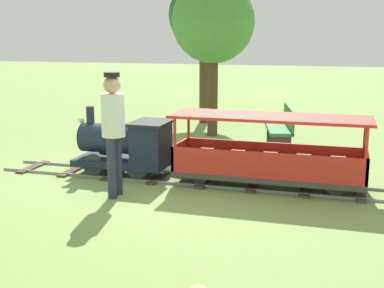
{
  "coord_description": "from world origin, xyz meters",
  "views": [
    {
      "loc": [
        -6.86,
        -2.11,
        2.07
      ],
      "look_at": [
        0.0,
        -0.08,
        0.55
      ],
      "focal_mm": 47.89,
      "sensor_mm": 36.0,
      "label": 1
    }
  ],
  "objects_px": {
    "locomotive": "(127,144)",
    "oak_tree_distant": "(204,16)",
    "park_bench": "(281,129)",
    "passenger_car": "(269,158)",
    "oak_tree_far": "(213,23)",
    "conductor_person": "(113,125)"
  },
  "relations": [
    {
      "from": "passenger_car",
      "to": "oak_tree_distant",
      "type": "distance_m",
      "value": 5.92
    },
    {
      "from": "passenger_car",
      "to": "conductor_person",
      "type": "distance_m",
      "value": 2.17
    },
    {
      "from": "passenger_car",
      "to": "conductor_person",
      "type": "relative_size",
      "value": 1.67
    },
    {
      "from": "passenger_car",
      "to": "park_bench",
      "type": "height_order",
      "value": "passenger_car"
    },
    {
      "from": "passenger_car",
      "to": "oak_tree_far",
      "type": "bearing_deg",
      "value": 25.92
    },
    {
      "from": "oak_tree_distant",
      "to": "conductor_person",
      "type": "bearing_deg",
      "value": -175.9
    },
    {
      "from": "locomotive",
      "to": "park_bench",
      "type": "relative_size",
      "value": 1.07
    },
    {
      "from": "locomotive",
      "to": "park_bench",
      "type": "xyz_separation_m",
      "value": [
        2.33,
        -2.0,
        -0.07
      ]
    },
    {
      "from": "passenger_car",
      "to": "oak_tree_distant",
      "type": "relative_size",
      "value": 0.79
    },
    {
      "from": "locomotive",
      "to": "oak_tree_distant",
      "type": "relative_size",
      "value": 0.43
    },
    {
      "from": "conductor_person",
      "to": "oak_tree_far",
      "type": "distance_m",
      "value": 4.63
    },
    {
      "from": "passenger_car",
      "to": "oak_tree_distant",
      "type": "xyz_separation_m",
      "value": [
        5.03,
        2.29,
        2.11
      ]
    },
    {
      "from": "passenger_car",
      "to": "conductor_person",
      "type": "xyz_separation_m",
      "value": [
        -0.97,
        1.86,
        0.54
      ]
    },
    {
      "from": "passenger_car",
      "to": "park_bench",
      "type": "distance_m",
      "value": 2.34
    },
    {
      "from": "locomotive",
      "to": "conductor_person",
      "type": "xyz_separation_m",
      "value": [
        -0.97,
        -0.24,
        0.47
      ]
    },
    {
      "from": "passenger_car",
      "to": "oak_tree_far",
      "type": "xyz_separation_m",
      "value": [
        3.44,
        1.67,
        1.91
      ]
    },
    {
      "from": "conductor_person",
      "to": "oak_tree_far",
      "type": "relative_size",
      "value": 0.51
    },
    {
      "from": "passenger_car",
      "to": "oak_tree_far",
      "type": "height_order",
      "value": "oak_tree_far"
    },
    {
      "from": "locomotive",
      "to": "oak_tree_distant",
      "type": "bearing_deg",
      "value": 2.14
    },
    {
      "from": "locomotive",
      "to": "oak_tree_far",
      "type": "relative_size",
      "value": 0.45
    },
    {
      "from": "oak_tree_distant",
      "to": "locomotive",
      "type": "bearing_deg",
      "value": -177.86
    },
    {
      "from": "conductor_person",
      "to": "oak_tree_far",
      "type": "height_order",
      "value": "oak_tree_far"
    }
  ]
}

